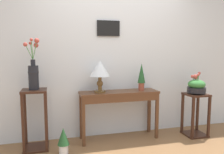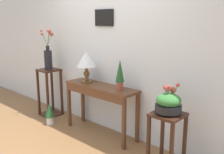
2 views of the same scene
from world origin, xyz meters
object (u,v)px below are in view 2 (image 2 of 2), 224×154
at_px(table_lamp, 86,61).
at_px(pedestal_stand_left, 50,92).
at_px(planter_bowl_wide_right, 169,103).
at_px(potted_plant_floor, 50,113).
at_px(console_table, 100,93).
at_px(potted_plant_on_console, 120,73).
at_px(pedestal_stand_right, 167,142).
at_px(flower_vase_tall_left, 48,56).

xyz_separation_m(table_lamp, pedestal_stand_left, (-0.94, -0.06, -0.68)).
height_order(planter_bowl_wide_right, potted_plant_floor, planter_bowl_wide_right).
relative_size(console_table, pedestal_stand_left, 1.43).
xyz_separation_m(table_lamp, potted_plant_on_console, (0.68, 0.00, -0.10)).
xyz_separation_m(table_lamp, planter_bowl_wide_right, (1.55, -0.19, -0.28)).
distance_m(potted_plant_on_console, pedestal_stand_right, 1.11).
xyz_separation_m(console_table, pedestal_stand_right, (1.25, -0.17, -0.30)).
height_order(console_table, table_lamp, table_lamp).
distance_m(table_lamp, planter_bowl_wide_right, 1.59).
bearing_deg(flower_vase_tall_left, pedestal_stand_left, -137.92).
xyz_separation_m(pedestal_stand_right, planter_bowl_wide_right, (-0.00, 0.00, 0.47)).
bearing_deg(console_table, potted_plant_floor, -160.98).
distance_m(table_lamp, flower_vase_tall_left, 0.94).
xyz_separation_m(planter_bowl_wide_right, potted_plant_floor, (-2.13, -0.14, -0.62)).
relative_size(flower_vase_tall_left, planter_bowl_wide_right, 2.03).
distance_m(flower_vase_tall_left, potted_plant_floor, 1.00).
distance_m(console_table, potted_plant_on_console, 0.51).
height_order(potted_plant_on_console, pedestal_stand_left, potted_plant_on_console).
bearing_deg(potted_plant_floor, pedestal_stand_left, 143.86).
bearing_deg(console_table, planter_bowl_wide_right, -7.64).
relative_size(pedestal_stand_left, planter_bowl_wide_right, 2.45).
height_order(potted_plant_on_console, planter_bowl_wide_right, potted_plant_on_console).
distance_m(console_table, pedestal_stand_left, 1.27).
bearing_deg(potted_plant_floor, table_lamp, 29.53).
height_order(pedestal_stand_right, potted_plant_floor, pedestal_stand_right).
distance_m(table_lamp, potted_plant_floor, 1.12).
bearing_deg(planter_bowl_wide_right, pedestal_stand_right, -82.10).
bearing_deg(planter_bowl_wide_right, table_lamp, 173.03).
bearing_deg(pedestal_stand_left, pedestal_stand_right, -3.08).
xyz_separation_m(table_lamp, pedestal_stand_right, (1.55, -0.19, -0.75)).
bearing_deg(potted_plant_on_console, console_table, -175.87).
relative_size(pedestal_stand_right, potted_plant_floor, 1.93).
xyz_separation_m(potted_plant_on_console, potted_plant_floor, (-1.25, -0.33, -0.80)).
relative_size(potted_plant_on_console, pedestal_stand_right, 0.61).
height_order(pedestal_stand_left, planter_bowl_wide_right, planter_bowl_wide_right).
distance_m(pedestal_stand_left, potted_plant_floor, 0.51).
xyz_separation_m(console_table, potted_plant_floor, (-0.88, -0.30, -0.44)).
relative_size(flower_vase_tall_left, potted_plant_floor, 1.94).
relative_size(potted_plant_on_console, pedestal_stand_left, 0.50).
bearing_deg(flower_vase_tall_left, pedestal_stand_right, -3.11).
height_order(pedestal_stand_left, potted_plant_floor, pedestal_stand_left).
distance_m(table_lamp, potted_plant_on_console, 0.69).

